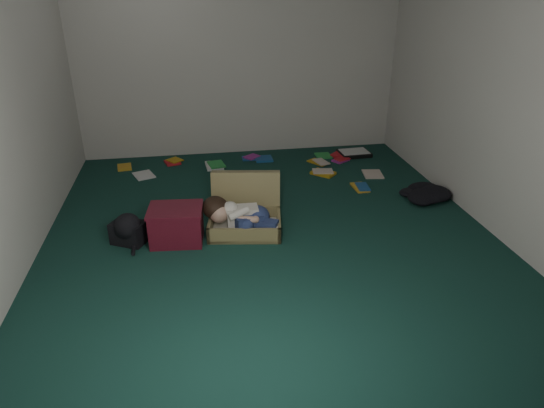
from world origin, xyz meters
name	(u,v)px	position (x,y,z in m)	size (l,w,h in m)	color
floor	(269,231)	(0.00, 0.00, 0.00)	(4.50, 4.50, 0.00)	#13382F
wall_back	(239,50)	(0.00, 2.25, 1.30)	(4.50, 4.50, 0.00)	silver
wall_front	(362,212)	(0.00, -2.25, 1.30)	(4.50, 4.50, 0.00)	silver
wall_left	(3,99)	(-2.00, 0.00, 1.30)	(4.50, 4.50, 0.00)	silver
wall_right	(496,81)	(2.00, 0.00, 1.30)	(4.50, 4.50, 0.00)	silver
suitcase	(245,211)	(-0.20, 0.16, 0.14)	(0.74, 0.73, 0.48)	olive
person	(240,215)	(-0.27, 0.01, 0.18)	(0.68, 0.42, 0.30)	silver
maroon_bin	(176,225)	(-0.83, -0.03, 0.16)	(0.50, 0.41, 0.32)	#57111F
backpack	(129,232)	(-1.24, 0.01, 0.11)	(0.35, 0.28, 0.21)	black
clothing_pile	(423,192)	(1.70, 0.43, 0.07)	(0.47, 0.38, 0.15)	black
paper_tray	(354,153)	(1.43, 1.86, 0.03)	(0.41, 0.32, 0.06)	black
book_scatter	(273,165)	(0.32, 1.64, 0.01)	(3.12, 1.42, 0.02)	gold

